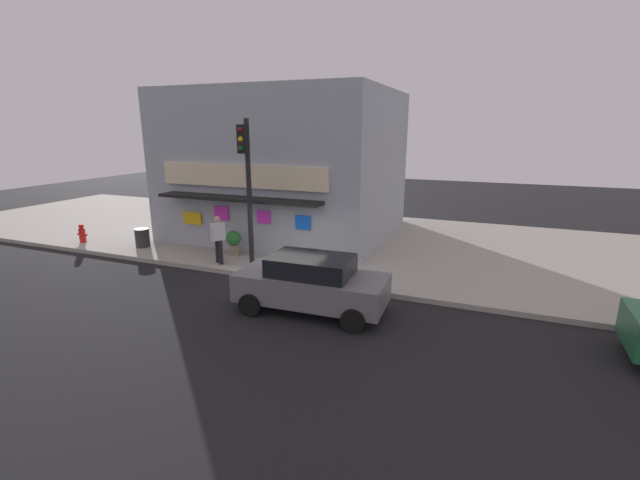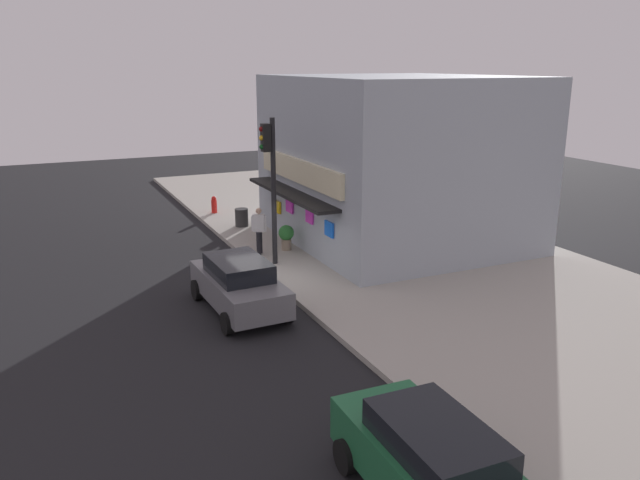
# 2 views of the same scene
# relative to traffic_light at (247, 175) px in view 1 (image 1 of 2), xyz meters

# --- Properties ---
(ground_plane) EXTENTS (63.56, 63.56, 0.00)m
(ground_plane) POSITION_rel_traffic_light_xyz_m (1.55, -0.60, -3.51)
(ground_plane) COLOR black
(sidewalk) EXTENTS (42.37, 11.63, 0.17)m
(sidewalk) POSITION_rel_traffic_light_xyz_m (1.55, 5.21, -3.42)
(sidewalk) COLOR #A39E93
(sidewalk) RESTS_ON ground_plane
(corner_building) EXTENTS (9.62, 9.18, 6.53)m
(corner_building) POSITION_rel_traffic_light_xyz_m (-1.24, 5.81, -0.07)
(corner_building) COLOR #9EA8B2
(corner_building) RESTS_ON sidewalk
(traffic_light) EXTENTS (0.32, 0.58, 5.22)m
(traffic_light) POSITION_rel_traffic_light_xyz_m (0.00, 0.00, 0.00)
(traffic_light) COLOR black
(traffic_light) RESTS_ON sidewalk
(fire_hydrant) EXTENTS (0.51, 0.27, 0.82)m
(fire_hydrant) POSITION_rel_traffic_light_xyz_m (-8.70, 0.29, -2.95)
(fire_hydrant) COLOR red
(fire_hydrant) RESTS_ON sidewalk
(trash_can) EXTENTS (0.58, 0.58, 0.78)m
(trash_can) POSITION_rel_traffic_light_xyz_m (-5.69, 0.70, -2.95)
(trash_can) COLOR #2D2D2D
(trash_can) RESTS_ON sidewalk
(pedestrian) EXTENTS (0.47, 0.54, 1.79)m
(pedestrian) POSITION_rel_traffic_light_xyz_m (-1.32, -0.02, -2.35)
(pedestrian) COLOR black
(pedestrian) RESTS_ON sidewalk
(potted_plant_by_doorway) EXTENTS (0.60, 0.60, 0.98)m
(potted_plant_by_doorway) POSITION_rel_traffic_light_xyz_m (-1.43, 1.12, -2.77)
(potted_plant_by_doorway) COLOR gray
(potted_plant_by_doorway) RESTS_ON sidewalk
(parked_car_grey) EXTENTS (4.29, 2.12, 1.62)m
(parked_car_grey) POSITION_rel_traffic_light_xyz_m (3.38, -2.32, -2.67)
(parked_car_grey) COLOR slate
(parked_car_grey) RESTS_ON ground_plane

